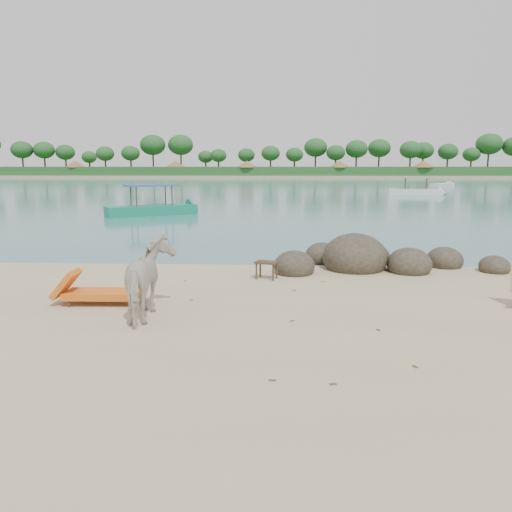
% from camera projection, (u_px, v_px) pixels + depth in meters
% --- Properties ---
extents(water, '(400.00, 400.00, 0.00)m').
position_uv_depth(water, '(278.00, 182.00, 97.01)').
color(water, '#386B71').
rests_on(water, ground).
extents(far_shore, '(420.00, 90.00, 1.40)m').
position_uv_depth(far_shore, '(278.00, 176.00, 175.71)').
color(far_shore, tan).
rests_on(far_shore, ground).
extents(far_scenery, '(420.00, 18.00, 9.50)m').
position_uv_depth(far_scenery, '(278.00, 167.00, 142.40)').
color(far_scenery, '#1E4C1E').
rests_on(far_scenery, ground).
extents(boulders, '(6.35, 2.98, 1.34)m').
position_uv_depth(boulders, '(367.00, 261.00, 13.91)').
color(boulders, '#322C21').
rests_on(boulders, ground).
extents(cow, '(0.95, 1.81, 1.47)m').
position_uv_depth(cow, '(151.00, 280.00, 9.25)').
color(cow, beige).
rests_on(cow, ground).
extents(side_table, '(0.64, 0.52, 0.44)m').
position_uv_depth(side_table, '(267.00, 271.00, 12.55)').
color(side_table, '#342515').
rests_on(side_table, ground).
extents(lounge_chair, '(2.00, 0.74, 0.60)m').
position_uv_depth(lounge_chair, '(105.00, 291.00, 10.26)').
color(lounge_chair, '#D55D19').
rests_on(lounge_chair, ground).
extents(boat_near, '(5.90, 4.42, 2.98)m').
position_uv_depth(boat_near, '(151.00, 190.00, 29.98)').
color(boat_near, '#127E5A').
rests_on(boat_near, water).
extents(boat_mid, '(6.25, 2.57, 2.97)m').
position_uv_depth(boat_mid, '(416.00, 180.00, 53.05)').
color(boat_mid, silver).
rests_on(boat_mid, water).
extents(boat_far, '(5.27, 5.84, 0.75)m').
position_uv_depth(boat_far, '(442.00, 185.00, 71.49)').
color(boat_far, silver).
rests_on(boat_far, water).
extents(dead_leaves, '(6.44, 6.03, 0.00)m').
position_uv_depth(dead_leaves, '(251.00, 312.00, 9.80)').
color(dead_leaves, brown).
rests_on(dead_leaves, ground).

